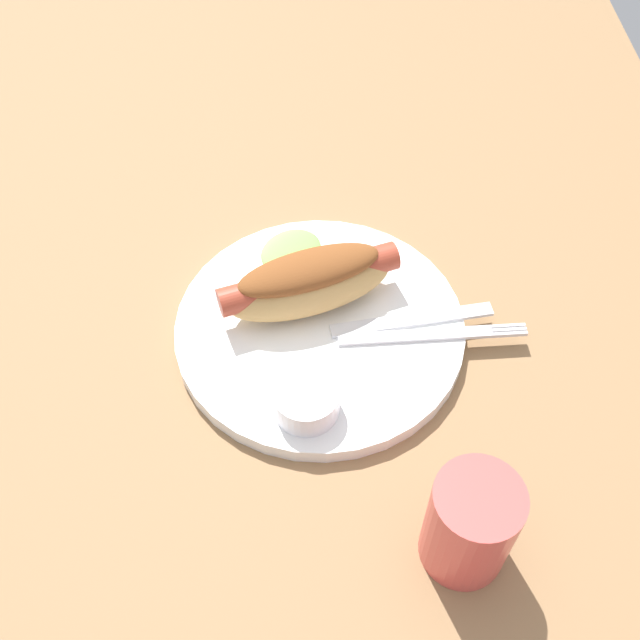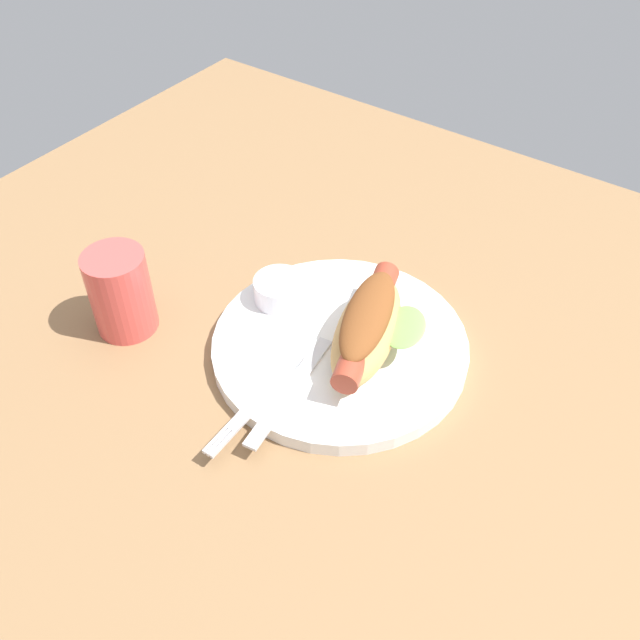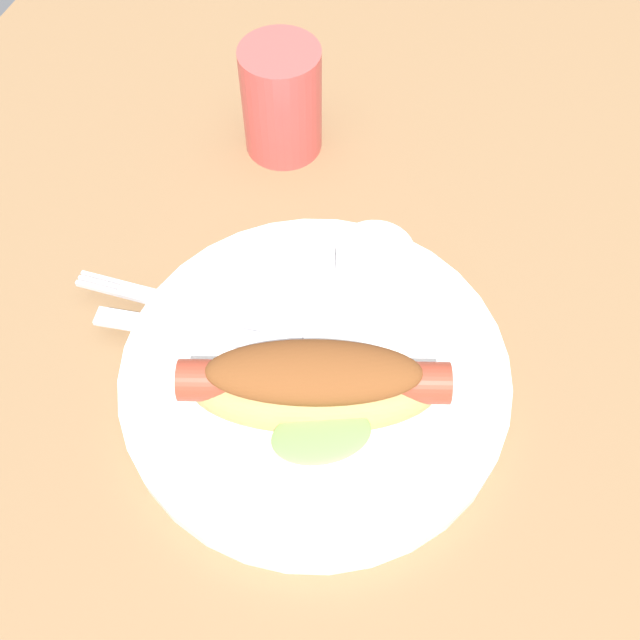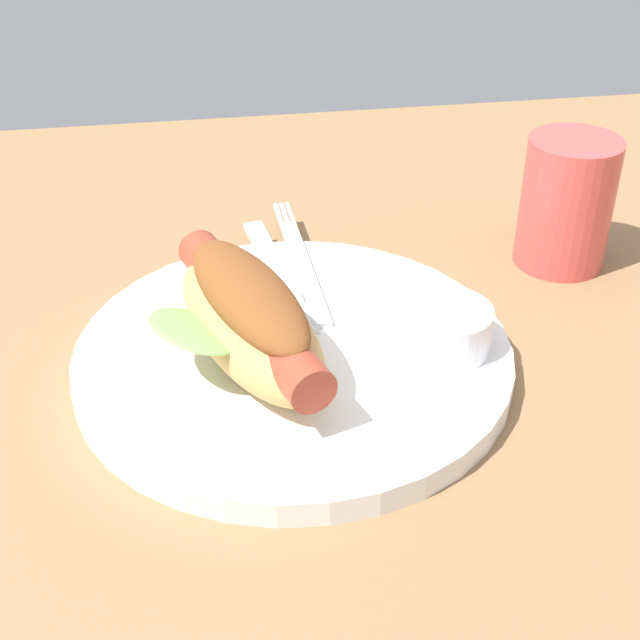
% 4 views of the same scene
% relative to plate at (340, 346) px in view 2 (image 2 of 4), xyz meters
% --- Properties ---
extents(ground_plane, '(1.20, 0.90, 0.02)m').
position_rel_plate_xyz_m(ground_plane, '(-0.03, -0.02, -0.02)').
color(ground_plane, olive).
extents(plate, '(0.26, 0.26, 0.02)m').
position_rel_plate_xyz_m(plate, '(0.00, 0.00, 0.00)').
color(plate, white).
rests_on(plate, ground_plane).
extents(hot_dog, '(0.12, 0.17, 0.06)m').
position_rel_plate_xyz_m(hot_dog, '(-0.03, -0.01, 0.04)').
color(hot_dog, tan).
rests_on(hot_dog, plate).
extents(sauce_ramekin, '(0.06, 0.06, 0.03)m').
position_rel_plate_xyz_m(sauce_ramekin, '(0.09, -0.01, 0.02)').
color(sauce_ramekin, white).
rests_on(sauce_ramekin, plate).
extents(fork, '(0.02, 0.17, 0.00)m').
position_rel_plate_xyz_m(fork, '(0.02, 0.10, 0.01)').
color(fork, silver).
rests_on(fork, plate).
extents(knife, '(0.03, 0.15, 0.00)m').
position_rel_plate_xyz_m(knife, '(0.00, 0.08, 0.01)').
color(knife, silver).
rests_on(knife, plate).
extents(drinking_cup, '(0.06, 0.06, 0.09)m').
position_rel_plate_xyz_m(drinking_cup, '(0.21, 0.10, 0.04)').
color(drinking_cup, '#D84C47').
rests_on(drinking_cup, ground_plane).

